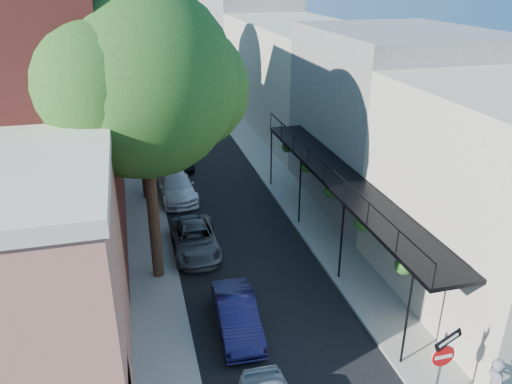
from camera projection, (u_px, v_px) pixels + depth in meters
road_surface at (188, 132)px, 39.14m from camera, size 6.00×64.00×0.01m
sidewalk_left at (136, 135)px, 38.20m from camera, size 2.00×64.00×0.12m
sidewalk_right at (238, 128)px, 40.03m from camera, size 2.00×64.00×0.12m
buildings_left at (50, 77)px, 33.91m from camera, size 10.10×59.10×12.00m
buildings_right at (301, 71)px, 38.95m from camera, size 9.80×55.00×10.00m
sign_post at (443, 359)px, 13.34m from camera, size 0.89×0.17×2.99m
oak_near at (154, 84)px, 17.70m from camera, size 7.48×6.80×11.42m
oak_mid at (143, 69)px, 25.08m from camera, size 6.60×6.00×10.20m
oak_far at (136, 26)px, 32.61m from camera, size 7.70×7.00×11.90m
parked_car_b at (237, 315)px, 17.28m from camera, size 1.49×3.87×1.26m
parked_car_c at (195, 239)px, 22.23m from camera, size 2.03×4.31×1.19m
parked_car_d at (176, 186)px, 27.62m from camera, size 2.17×4.74×1.34m
parked_car_e at (177, 157)px, 31.91m from camera, size 1.95×3.97×1.30m
parked_car_f at (165, 137)px, 36.13m from camera, size 1.34×3.56×1.16m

